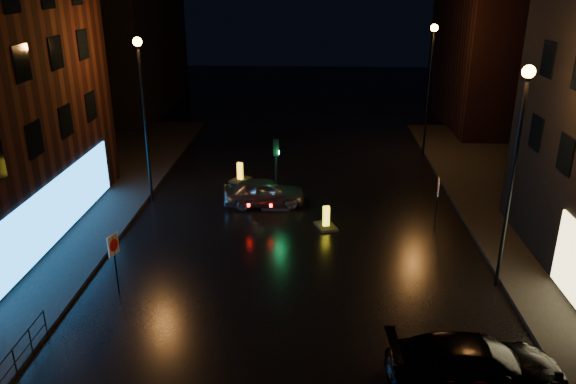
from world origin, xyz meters
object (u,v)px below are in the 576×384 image
(silver_hatchback, at_px, (264,192))
(road_sign_right, at_px, (438,191))
(traffic_signal, at_px, (276,193))
(road_sign_left, at_px, (114,250))
(bollard_far, at_px, (240,177))
(bollard_near, at_px, (326,223))
(dark_sedan, at_px, (476,364))

(silver_hatchback, height_order, road_sign_right, road_sign_right)
(traffic_signal, distance_m, road_sign_left, 10.76)
(traffic_signal, bearing_deg, road_sign_left, -119.74)
(silver_hatchback, bearing_deg, bollard_far, 18.96)
(bollard_far, bearing_deg, bollard_near, -26.97)
(road_sign_left, distance_m, road_sign_right, 14.59)
(bollard_near, height_order, road_sign_left, road_sign_left)
(dark_sedan, height_order, bollard_far, dark_sedan)
(bollard_near, height_order, road_sign_right, road_sign_right)
(silver_hatchback, relative_size, bollard_far, 2.81)
(silver_hatchback, height_order, road_sign_left, road_sign_left)
(bollard_near, distance_m, road_sign_left, 10.14)
(road_sign_left, xyz_separation_m, road_sign_right, (12.99, 6.64, -0.03))
(traffic_signal, xyz_separation_m, road_sign_right, (7.70, -2.63, 1.28))
(traffic_signal, height_order, road_sign_left, traffic_signal)
(traffic_signal, distance_m, dark_sedan, 15.27)
(silver_hatchback, distance_m, dark_sedan, 15.16)
(dark_sedan, height_order, road_sign_right, road_sign_right)
(traffic_signal, height_order, dark_sedan, traffic_signal)
(dark_sedan, bearing_deg, road_sign_left, 68.05)
(road_sign_right, bearing_deg, bollard_near, 13.91)
(traffic_signal, relative_size, silver_hatchback, 0.83)
(silver_hatchback, height_order, dark_sedan, dark_sedan)
(dark_sedan, xyz_separation_m, bollard_near, (-4.10, 10.71, -0.51))
(traffic_signal, height_order, bollard_far, traffic_signal)
(silver_hatchback, height_order, bollard_far, silver_hatchback)
(road_sign_right, bearing_deg, traffic_signal, -9.47)
(bollard_far, height_order, road_sign_right, road_sign_right)
(traffic_signal, relative_size, bollard_far, 2.34)
(road_sign_left, bearing_deg, bollard_far, 93.08)
(road_sign_right, bearing_deg, dark_sedan, 94.00)
(silver_hatchback, height_order, bollard_near, silver_hatchback)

